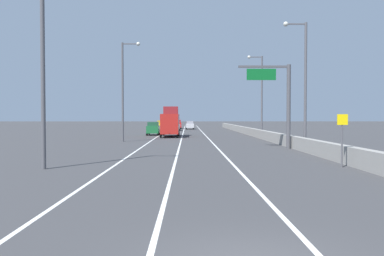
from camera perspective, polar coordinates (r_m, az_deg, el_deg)
ground_plane at (r=71.62m, az=0.34°, el=-0.65°), size 320.00×320.00×0.00m
lane_stripe_left at (r=62.77m, az=-4.54°, el=-0.98°), size 0.16×130.00×0.00m
lane_stripe_center at (r=62.62m, az=-1.35°, el=-0.98°), size 0.16×130.00×0.00m
lane_stripe_right at (r=62.68m, az=1.85°, el=-0.98°), size 0.16×130.00×0.00m
jersey_barrier_right at (r=48.57m, az=10.80°, el=-1.13°), size 0.60×120.00×1.10m
overhead_sign_gantry at (r=36.94m, az=12.36°, el=4.48°), size 4.68×0.36×7.50m
speed_advisory_sign at (r=24.29m, az=20.42°, el=-1.09°), size 0.60×0.11×3.00m
lamp_post_right_second at (r=37.64m, az=15.38°, el=6.99°), size 2.14×0.44×11.31m
lamp_post_right_third at (r=57.03m, az=9.59°, el=5.19°), size 2.14×0.44×11.31m
lamp_post_left_near at (r=23.59m, az=-19.78°, el=10.19°), size 2.14×0.44×11.31m
lamp_post_left_mid at (r=46.71m, az=-9.49°, el=5.98°), size 2.14×0.44×11.31m
car_yellow_0 at (r=79.06m, az=-4.25°, el=0.32°), size 1.90×4.73×2.10m
car_red_1 at (r=93.16m, az=-2.13°, el=0.52°), size 2.10×4.86×2.10m
car_green_2 at (r=62.11m, az=-5.47°, el=-0.08°), size 1.87×4.22×2.03m
car_silver_3 at (r=90.45m, az=-0.29°, el=0.41°), size 1.83×4.39×1.85m
car_white_4 at (r=81.38m, az=-2.40°, el=0.28°), size 2.04×4.52×1.86m
car_black_5 at (r=98.21m, az=-3.89°, el=0.52°), size 1.97×4.63×1.88m
box_truck at (r=57.26m, az=-3.07°, el=0.74°), size 2.48×7.88×4.30m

